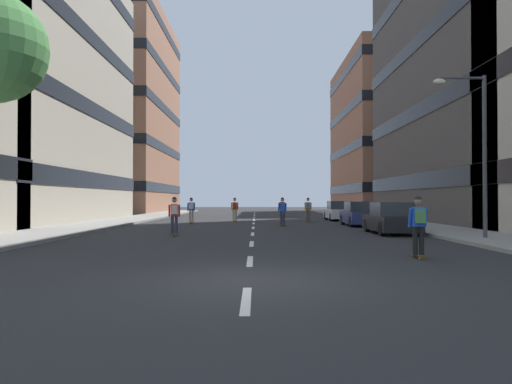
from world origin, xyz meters
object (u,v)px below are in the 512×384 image
at_px(skater_3, 193,209).
at_px(skater_4, 284,207).
at_px(skater_0, 310,208).
at_px(skater_1, 285,210).
at_px(parked_car_near, 341,211).
at_px(streetlamp_right, 478,138).
at_px(skater_2, 421,222).
at_px(skater_6, 176,214).
at_px(parked_car_mid, 362,215).
at_px(parked_car_far, 393,219).
at_px(skater_5, 237,208).

bearing_deg(skater_3, skater_4, 45.25).
xyz_separation_m(skater_0, skater_1, (-2.28, -6.29, -0.03)).
bearing_deg(parked_car_near, streetlamp_right, -82.89).
relative_size(streetlamp_right, skater_3, 3.65).
bearing_deg(skater_0, skater_2, -88.26).
relative_size(parked_car_near, skater_4, 2.47).
relative_size(skater_0, skater_2, 1.00).
xyz_separation_m(skater_2, skater_3, (-9.05, 19.25, 0.00)).
relative_size(skater_2, skater_6, 1.00).
distance_m(parked_car_mid, parked_car_far, 6.93).
bearing_deg(skater_0, skater_5, -168.51).
bearing_deg(skater_6, streetlamp_right, -11.95).
bearing_deg(skater_2, skater_4, 95.47).
xyz_separation_m(skater_0, skater_2, (0.69, -22.63, 0.00)).
relative_size(skater_1, skater_2, 1.00).
bearing_deg(streetlamp_right, skater_2, -126.85).
bearing_deg(parked_car_mid, skater_0, 112.60).
bearing_deg(skater_5, skater_4, 49.69).
height_order(parked_car_near, parked_car_mid, same).
distance_m(parked_car_mid, skater_5, 9.52).
distance_m(skater_3, skater_6, 11.03).
relative_size(parked_car_far, skater_4, 2.47).
xyz_separation_m(streetlamp_right, skater_3, (-13.24, 13.66, -3.12)).
bearing_deg(skater_5, streetlamp_right, -56.95).
bearing_deg(parked_car_mid, parked_car_far, -90.00).
distance_m(parked_car_far, skater_2, 9.71).
relative_size(parked_car_near, skater_3, 2.47).
bearing_deg(parked_car_near, parked_car_mid, -90.00).
distance_m(skater_2, skater_3, 21.27).
relative_size(skater_3, skater_4, 1.00).
bearing_deg(skater_6, parked_car_near, 57.14).
distance_m(parked_car_mid, skater_3, 11.29).
relative_size(parked_car_mid, skater_0, 2.47).
relative_size(skater_0, skater_6, 1.00).
bearing_deg(skater_1, streetlamp_right, -56.37).
xyz_separation_m(skater_3, skater_5, (2.87, 2.27, 0.00)).
bearing_deg(skater_6, skater_1, 56.47).
bearing_deg(parked_car_mid, skater_1, -178.71).
height_order(parked_car_mid, skater_4, skater_4).
relative_size(parked_car_near, parked_car_far, 1.00).
height_order(parked_car_mid, parked_car_far, same).
height_order(streetlamp_right, skater_4, streetlamp_right).
height_order(parked_car_near, skater_5, skater_5).
xyz_separation_m(skater_2, skater_6, (-8.34, 8.24, 0.00)).
height_order(parked_car_near, skater_4, skater_4).
relative_size(streetlamp_right, skater_6, 3.65).
bearing_deg(skater_6, skater_0, 62.01).
bearing_deg(skater_6, skater_3, 93.70).
bearing_deg(skater_5, skater_3, -141.70).
height_order(skater_1, skater_4, same).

